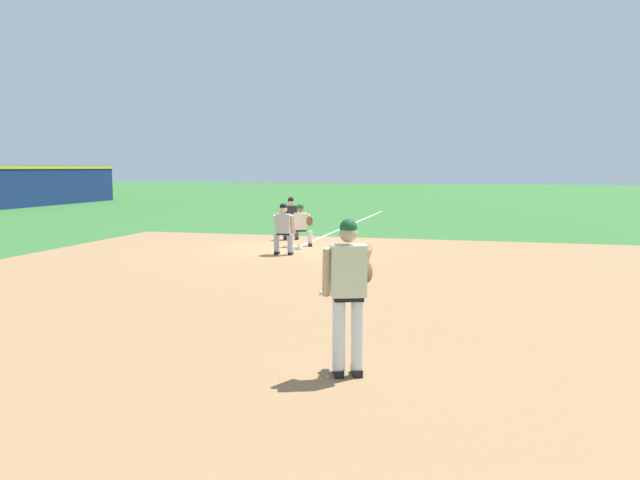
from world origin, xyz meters
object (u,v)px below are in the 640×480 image
object	(u,v)px
first_baseman	(301,223)
umpire	(291,217)
baseball	(321,293)
pitcher	(349,287)
baserunner	(283,227)
first_base_bag	(295,247)

from	to	relation	value
first_baseman	umpire	xyz separation A→B (m)	(1.73, 0.87, 0.06)
baseball	first_baseman	size ratio (longest dim) A/B	0.06
pitcher	umpire	xyz separation A→B (m)	(13.24, 4.83, -0.27)
baserunner	first_baseman	bearing A→B (deg)	1.22
baseball	umpire	bearing A→B (deg)	20.83
first_base_bag	baserunner	distance (m)	1.53
pitcher	umpire	size ratio (longest dim) A/B	1.27
pitcher	first_baseman	distance (m)	12.17
pitcher	baserunner	size ratio (longest dim) A/B	1.27
baseball	umpire	world-z (taller)	umpire
baseball	umpire	distance (m)	9.40
first_base_bag	pitcher	distance (m)	11.67
first_baseman	baseball	bearing A→B (deg)	-160.72
pitcher	baserunner	xyz separation A→B (m)	(9.59, 3.92, -0.27)
first_baseman	baserunner	size ratio (longest dim) A/B	0.92
first_base_bag	first_baseman	size ratio (longest dim) A/B	0.28
first_baseman	first_base_bag	bearing A→B (deg)	176.53
baserunner	umpire	distance (m)	3.76
baserunner	pitcher	bearing A→B (deg)	-157.80
pitcher	first_baseman	xyz separation A→B (m)	(11.50, 3.96, -0.33)
baseball	pitcher	size ratio (longest dim) A/B	0.04
pitcher	first_baseman	size ratio (longest dim) A/B	1.39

